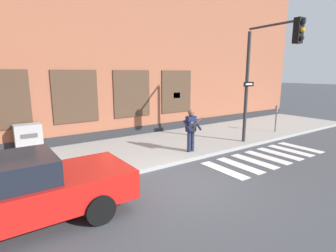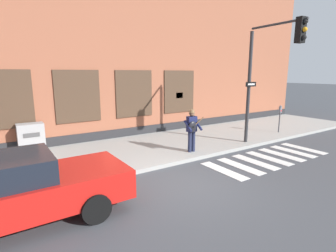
{
  "view_description": "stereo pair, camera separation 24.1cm",
  "coord_description": "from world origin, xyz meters",
  "px_view_note": "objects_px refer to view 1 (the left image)",
  "views": [
    {
      "loc": [
        -4.52,
        -5.6,
        3.21
      ],
      "look_at": [
        0.6,
        1.8,
        1.39
      ],
      "focal_mm": 28.0,
      "sensor_mm": 36.0,
      "label": 1
    },
    {
      "loc": [
        -4.32,
        -5.73,
        3.21
      ],
      "look_at": [
        0.6,
        1.8,
        1.39
      ],
      "focal_mm": 28.0,
      "sensor_mm": 36.0,
      "label": 2
    }
  ],
  "objects_px": {
    "busker": "(191,128)",
    "red_car": "(20,192)",
    "parking_meter": "(276,114)",
    "traffic_light": "(266,64)",
    "utility_box": "(29,139)"
  },
  "relations": [
    {
      "from": "red_car",
      "to": "traffic_light",
      "type": "distance_m",
      "value": 9.55
    },
    {
      "from": "red_car",
      "to": "parking_meter",
      "type": "distance_m",
      "value": 12.34
    },
    {
      "from": "busker",
      "to": "red_car",
      "type": "bearing_deg",
      "value": -163.81
    },
    {
      "from": "busker",
      "to": "parking_meter",
      "type": "distance_m",
      "value": 6.05
    },
    {
      "from": "red_car",
      "to": "traffic_light",
      "type": "bearing_deg",
      "value": 4.38
    },
    {
      "from": "traffic_light",
      "to": "utility_box",
      "type": "distance_m",
      "value": 9.85
    },
    {
      "from": "red_car",
      "to": "utility_box",
      "type": "relative_size",
      "value": 4.0
    },
    {
      "from": "parking_meter",
      "to": "utility_box",
      "type": "height_order",
      "value": "parking_meter"
    },
    {
      "from": "red_car",
      "to": "busker",
      "type": "distance_m",
      "value": 6.38
    },
    {
      "from": "parking_meter",
      "to": "utility_box",
      "type": "bearing_deg",
      "value": 164.45
    },
    {
      "from": "red_car",
      "to": "utility_box",
      "type": "xyz_separation_m",
      "value": [
        0.82,
        5.18,
        -0.05
      ]
    },
    {
      "from": "traffic_light",
      "to": "parking_meter",
      "type": "relative_size",
      "value": 3.48
    },
    {
      "from": "parking_meter",
      "to": "utility_box",
      "type": "distance_m",
      "value": 11.79
    },
    {
      "from": "traffic_light",
      "to": "parking_meter",
      "type": "bearing_deg",
      "value": 23.37
    },
    {
      "from": "red_car",
      "to": "traffic_light",
      "type": "xyz_separation_m",
      "value": [
        9.1,
        0.7,
        2.81
      ]
    }
  ]
}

